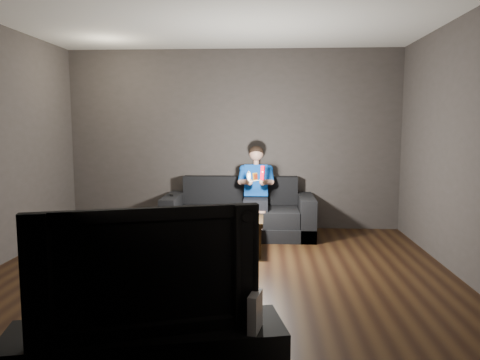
{
  "coord_description": "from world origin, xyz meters",
  "views": [
    {
      "loc": [
        0.49,
        -4.59,
        1.58
      ],
      "look_at": [
        0.15,
        1.55,
        0.85
      ],
      "focal_mm": 35.0,
      "sensor_mm": 36.0,
      "label": 1
    }
  ],
  "objects": [
    {
      "name": "wii_remote_red",
      "position": [
        0.45,
        1.46,
        0.95
      ],
      "size": [
        0.06,
        0.08,
        0.19
      ],
      "color": "#C40010",
      "rests_on": "child"
    },
    {
      "name": "child",
      "position": [
        0.35,
        1.93,
        0.74
      ],
      "size": [
        0.5,
        0.62,
        1.24
      ],
      "color": "black",
      "rests_on": "sofa"
    },
    {
      "name": "tv",
      "position": [
        -0.13,
        -2.27,
        0.85
      ],
      "size": [
        1.13,
        0.48,
        0.66
      ],
      "primitive_type": "imported",
      "rotation": [
        0.0,
        0.0,
        0.3
      ],
      "color": "black",
      "rests_on": "media_console"
    },
    {
      "name": "wii_console",
      "position": [
        0.44,
        -2.27,
        0.62
      ],
      "size": [
        0.08,
        0.16,
        0.2
      ],
      "primitive_type": "cube",
      "rotation": [
        0.0,
        0.0,
        -0.2
      ],
      "color": "silver",
      "rests_on": "media_console"
    },
    {
      "name": "nunchuk_white",
      "position": [
        0.27,
        1.46,
        0.91
      ],
      "size": [
        0.07,
        0.09,
        0.14
      ],
      "color": "silver",
      "rests_on": "child"
    },
    {
      "name": "sofa",
      "position": [
        0.11,
        1.98,
        0.27
      ],
      "size": [
        2.11,
        0.91,
        0.82
      ],
      "color": "black",
      "rests_on": "floor"
    },
    {
      "name": "floor",
      "position": [
        0.0,
        0.0,
        0.0
      ],
      "size": [
        5.0,
        5.0,
        0.0
      ],
      "primitive_type": "plane",
      "color": "black",
      "rests_on": "ground"
    },
    {
      "name": "front_wall",
      "position": [
        0.0,
        -2.5,
        1.35
      ],
      "size": [
        5.0,
        0.04,
        2.7
      ],
      "primitive_type": "cube",
      "color": "#3B3633",
      "rests_on": "ground"
    },
    {
      "name": "coffee_table",
      "position": [
        -0.13,
        1.05,
        0.37
      ],
      "size": [
        1.18,
        0.59,
        0.43
      ],
      "color": "black",
      "rests_on": "floor"
    },
    {
      "name": "ceiling",
      "position": [
        0.0,
        0.0,
        2.7
      ],
      "size": [
        5.0,
        5.0,
        0.02
      ],
      "primitive_type": "cube",
      "color": "silver",
      "rests_on": "back_wall"
    },
    {
      "name": "right_wall",
      "position": [
        2.5,
        0.0,
        1.35
      ],
      "size": [
        0.04,
        5.0,
        2.7
      ],
      "primitive_type": "cube",
      "color": "#3B3633",
      "rests_on": "ground"
    },
    {
      "name": "back_wall",
      "position": [
        0.0,
        2.5,
        1.35
      ],
      "size": [
        5.0,
        0.04,
        2.7
      ],
      "primitive_type": "cube",
      "color": "#3B3633",
      "rests_on": "ground"
    },
    {
      "name": "wii_remote_black",
      "position": [
        -0.84,
        1.9,
        0.59
      ],
      "size": [
        0.06,
        0.14,
        0.03
      ],
      "color": "black",
      "rests_on": "sofa"
    }
  ]
}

